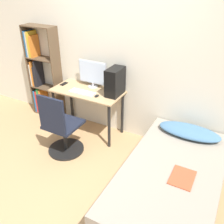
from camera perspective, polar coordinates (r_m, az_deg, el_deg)
name	(u,v)px	position (r m, az deg, el deg)	size (l,w,h in m)	color
ground_plane	(65,187)	(3.28, -10.80, -16.57)	(14.00, 14.00, 0.00)	tan
wall_back	(121,57)	(3.73, 1.99, 12.48)	(8.00, 0.05, 2.50)	silver
desk	(88,98)	(3.92, -5.60, 3.29)	(1.11, 0.54, 0.74)	tan
bookshelf	(40,75)	(4.63, -16.09, 8.04)	(0.58, 0.24, 1.60)	brown
office_chair	(61,131)	(3.60, -11.48, -4.30)	(0.52, 0.52, 0.96)	black
bed	(171,183)	(3.06, 13.23, -15.45)	(1.07, 2.01, 0.43)	#4C3D2D
pillow	(189,131)	(3.48, 17.25, -4.25)	(0.81, 0.36, 0.11)	teal
magazine	(182,177)	(2.83, 15.78, -14.21)	(0.24, 0.32, 0.01)	#B24C2D
monitor	(93,73)	(3.92, -4.46, 8.80)	(0.49, 0.16, 0.42)	#B7B7BC
keyboard	(82,92)	(3.80, -6.80, 4.48)	(0.41, 0.15, 0.02)	silver
pc_tower	(115,82)	(3.65, 0.70, 6.93)	(0.19, 0.34, 0.41)	black
mouse	(97,96)	(3.67, -3.52, 3.71)	(0.06, 0.09, 0.02)	black
phone	(64,84)	(4.16, -10.91, 6.35)	(0.07, 0.14, 0.01)	black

